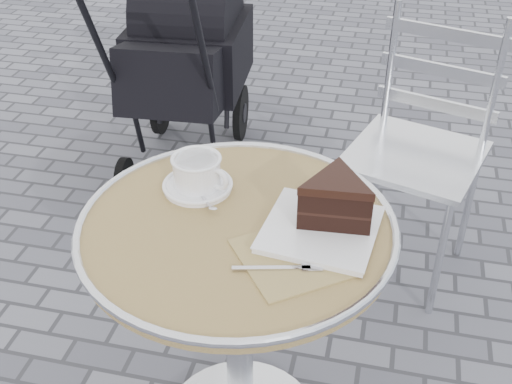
% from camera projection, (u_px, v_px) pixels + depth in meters
% --- Properties ---
extents(cafe_table, '(0.72, 0.72, 0.74)m').
position_uv_depth(cafe_table, '(238.00, 279.00, 1.52)').
color(cafe_table, silver).
rests_on(cafe_table, ground).
extents(cappuccino_set, '(0.17, 0.18, 0.08)m').
position_uv_depth(cappuccino_set, '(198.00, 175.00, 1.52)').
color(cappuccino_set, white).
rests_on(cappuccino_set, cafe_table).
extents(cake_plate_set, '(0.34, 0.39, 0.13)m').
position_uv_depth(cake_plate_set, '(331.00, 208.00, 1.37)').
color(cake_plate_set, '#9E8357').
rests_on(cake_plate_set, cafe_table).
extents(bistro_chair, '(0.52, 0.52, 0.93)m').
position_uv_depth(bistro_chair, '(428.00, 119.00, 2.16)').
color(bistro_chair, silver).
rests_on(bistro_chair, ground).
extents(baby_stroller, '(0.51, 1.00, 1.01)m').
position_uv_depth(baby_stroller, '(185.00, 69.00, 2.82)').
color(baby_stroller, black).
rests_on(baby_stroller, ground).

